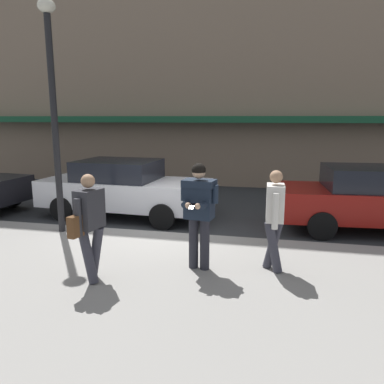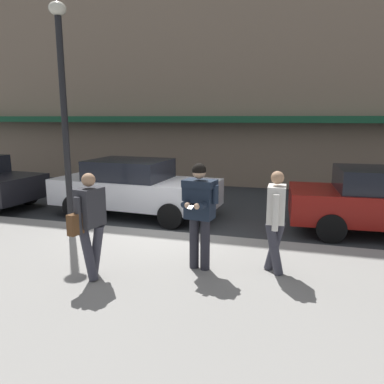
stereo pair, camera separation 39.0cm
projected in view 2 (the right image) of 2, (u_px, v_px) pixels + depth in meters
The scene contains 8 objects.
ground_plane at pixel (170, 234), 8.69m from camera, with size 80.00×80.00×0.00m, color #2B2D30.
sidewalk at pixel (169, 290), 5.72m from camera, with size 32.00×5.30×0.14m, color gray.
curb_paint_line at pixel (213, 237), 8.47m from camera, with size 28.00×0.12×0.01m, color silver.
parked_sedan_mid at pixel (134, 187), 10.25m from camera, with size 4.60×2.13×1.54m.
man_texting_on_phone at pixel (199, 205), 6.15m from camera, with size 0.64×0.62×1.81m.
pedestrian_in_light_coat at pixel (276, 216), 6.04m from camera, with size 0.34×0.60×1.70m.
pedestrian_with_bag at pixel (90, 220), 5.81m from camera, with size 0.39×0.71×1.70m.
street_lamp_post at pixel (63, 95), 8.07m from camera, with size 0.36×0.36×4.88m.
Camera 2 is at (2.83, -7.86, 2.66)m, focal length 35.00 mm.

